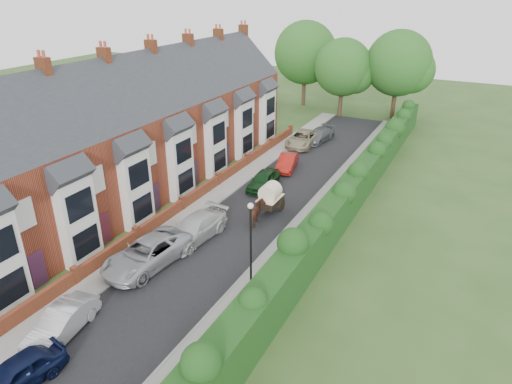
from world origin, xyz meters
TOP-DOWN VIEW (x-y plane):
  - ground at (0.00, 0.00)m, footprint 140.00×140.00m
  - road at (-0.50, 11.00)m, footprint 6.00×58.00m
  - pavement_hedge_side at (3.60, 11.00)m, footprint 2.20×58.00m
  - pavement_house_side at (-4.35, 11.00)m, footprint 1.70×58.00m
  - kerb_hedge_side at (2.55, 11.00)m, footprint 0.18×58.00m
  - kerb_house_side at (-3.55, 11.00)m, footprint 0.18×58.00m
  - hedge at (5.40, 11.00)m, footprint 2.10×58.00m
  - terrace_row at (-10.87, 9.98)m, footprint 9.05×40.50m
  - garden_wall_row at (-5.35, 10.00)m, footprint 0.35×40.35m
  - lamppost at (3.40, 4.00)m, footprint 0.32×0.32m
  - tree_far_left at (-2.65, 40.08)m, footprint 7.14×6.80m
  - tree_far_right at (3.39, 42.08)m, footprint 7.98×7.60m
  - tree_far_back at (-8.59, 43.08)m, footprint 8.40×8.00m
  - car_navy at (-2.02, -6.20)m, footprint 2.27×4.21m
  - car_silver_a at (-2.84, -3.17)m, footprint 2.04×4.27m
  - car_silver_b at (-3.00, 3.24)m, footprint 3.27×6.04m
  - car_white at (-2.24, 7.00)m, footprint 2.58×5.40m
  - car_green at (-1.83, 16.20)m, footprint 1.87×4.17m
  - car_red at (-1.74, 20.80)m, footprint 2.19×4.21m
  - car_beige at (-2.89, 27.40)m, footprint 2.72×5.41m
  - car_grey at (-1.89, 29.40)m, footprint 2.49×4.82m
  - horse at (0.46, 10.55)m, footprint 1.34×2.08m
  - horse_cart at (0.46, 12.62)m, footprint 1.42×3.14m

SIDE VIEW (x-z plane):
  - ground at x=0.00m, z-range 0.00..0.00m
  - road at x=-0.50m, z-range 0.00..0.02m
  - pavement_hedge_side at x=3.60m, z-range 0.00..0.12m
  - pavement_house_side at x=-4.35m, z-range 0.00..0.12m
  - kerb_hedge_side at x=2.55m, z-range 0.00..0.13m
  - kerb_house_side at x=-3.55m, z-range 0.00..0.13m
  - garden_wall_row at x=-5.35m, z-range -0.09..1.01m
  - car_red at x=-1.74m, z-range 0.00..1.32m
  - car_grey at x=-1.89m, z-range 0.00..1.34m
  - car_silver_a at x=-2.84m, z-range 0.00..1.35m
  - car_navy at x=-2.02m, z-range 0.00..1.36m
  - car_green at x=-1.83m, z-range 0.00..1.39m
  - car_beige at x=-2.89m, z-range 0.00..1.47m
  - car_white at x=-2.24m, z-range 0.00..1.52m
  - car_silver_b at x=-3.00m, z-range 0.00..1.61m
  - horse at x=0.46m, z-range 0.00..1.62m
  - horse_cart at x=0.46m, z-range 0.16..2.43m
  - hedge at x=5.40m, z-range 0.18..3.03m
  - lamppost at x=3.40m, z-range 0.72..5.88m
  - terrace_row at x=-10.87m, z-range -1.28..10.22m
  - tree_far_left at x=-2.65m, z-range 1.07..10.36m
  - tree_far_right at x=3.39m, z-range 1.16..11.47m
  - tree_far_back at x=-8.59m, z-range 1.21..12.03m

